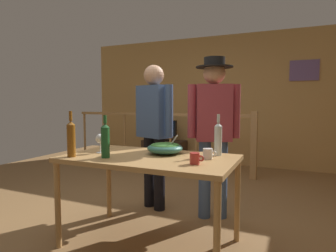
{
  "coord_description": "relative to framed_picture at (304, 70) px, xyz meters",
  "views": [
    {
      "loc": [
        1.34,
        -2.66,
        1.26
      ],
      "look_at": [
        0.2,
        -0.09,
        1.02
      ],
      "focal_mm": 30.49,
      "sensor_mm": 36.0,
      "label": 1
    }
  ],
  "objects": [
    {
      "name": "framed_picture",
      "position": [
        0.0,
        0.0,
        0.0
      ],
      "size": [
        0.48,
        0.03,
        0.36
      ],
      "primitive_type": "cube",
      "color": "slate"
    },
    {
      "name": "wine_bottle_clear",
      "position": [
        -0.75,
        -3.25,
        -0.89
      ],
      "size": [
        0.07,
        0.07,
        0.36
      ],
      "color": "silver",
      "rests_on": "serving_table"
    },
    {
      "name": "salad_bowl",
      "position": [
        -1.21,
        -3.37,
        -0.98
      ],
      "size": [
        0.32,
        0.32,
        0.18
      ],
      "color": "#337060",
      "rests_on": "serving_table"
    },
    {
      "name": "mug_white",
      "position": [
        -0.79,
        -3.43,
        -0.99
      ],
      "size": [
        0.12,
        0.08,
        0.09
      ],
      "color": "white",
      "rests_on": "serving_table"
    },
    {
      "name": "flat_screen_tv",
      "position": [
        -2.62,
        -0.32,
        -1.12
      ],
      "size": [
        0.57,
        0.12,
        0.43
      ],
      "color": "black",
      "rests_on": "tv_console"
    },
    {
      "name": "person_standing_right",
      "position": [
        -0.93,
        -2.73,
        -0.79
      ],
      "size": [
        0.52,
        0.39,
        1.73
      ],
      "rotation": [
        0.0,
        0.0,
        3.53
      ],
      "color": "#3D5684",
      "rests_on": "ground_plane"
    },
    {
      "name": "serving_table",
      "position": [
        -1.28,
        -3.54,
        -1.11
      ],
      "size": [
        1.47,
        0.82,
        0.79
      ],
      "color": "#B2844C",
      "rests_on": "ground_plane"
    },
    {
      "name": "tv_console",
      "position": [
        -2.62,
        -0.29,
        -1.6
      ],
      "size": [
        0.9,
        0.4,
        0.46
      ],
      "primitive_type": "cube",
      "color": "#38281E",
      "rests_on": "ground_plane"
    },
    {
      "name": "wine_glass",
      "position": [
        -1.78,
        -3.57,
        -0.91
      ],
      "size": [
        0.08,
        0.08,
        0.18
      ],
      "color": "silver",
      "rests_on": "serving_table"
    },
    {
      "name": "person_standing_left",
      "position": [
        -1.64,
        -2.73,
        -0.82
      ],
      "size": [
        0.55,
        0.36,
        1.68
      ],
      "rotation": [
        0.0,
        0.0,
        2.75
      ],
      "color": "black",
      "rests_on": "ground_plane"
    },
    {
      "name": "wine_bottle_amber",
      "position": [
        -1.88,
        -3.82,
        -0.88
      ],
      "size": [
        0.07,
        0.07,
        0.39
      ],
      "color": "brown",
      "rests_on": "serving_table"
    },
    {
      "name": "mug_red",
      "position": [
        -0.82,
        -3.67,
        -0.99
      ],
      "size": [
        0.11,
        0.07,
        0.09
      ],
      "color": "#B7332D",
      "rests_on": "serving_table"
    },
    {
      "name": "ground_plane",
      "position": [
        -1.49,
        -3.04,
        -1.83
      ],
      "size": [
        8.07,
        8.07,
        0.0
      ],
      "primitive_type": "plane",
      "color": "olive"
    },
    {
      "name": "stair_railing",
      "position": [
        -1.96,
        -0.93,
        -1.14
      ],
      "size": [
        3.54,
        0.1,
        1.11
      ],
      "color": "#B2844C",
      "rests_on": "ground_plane"
    },
    {
      "name": "back_wall",
      "position": [
        -1.49,
        0.06,
        -0.53
      ],
      "size": [
        5.88,
        0.1,
        2.58
      ],
      "primitive_type": "cube",
      "color": "tan",
      "rests_on": "ground_plane"
    },
    {
      "name": "wine_bottle_green",
      "position": [
        -1.59,
        -3.74,
        -0.89
      ],
      "size": [
        0.07,
        0.07,
        0.36
      ],
      "color": "#1E5628",
      "rests_on": "serving_table"
    }
  ]
}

